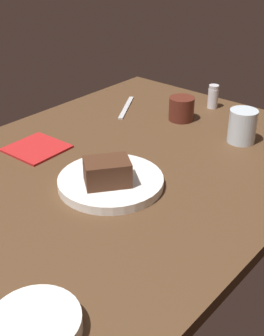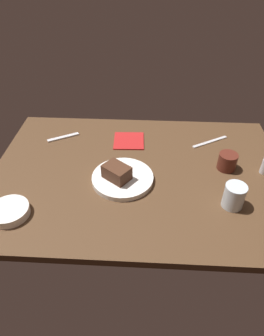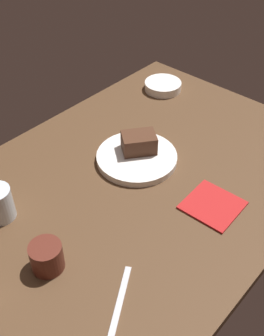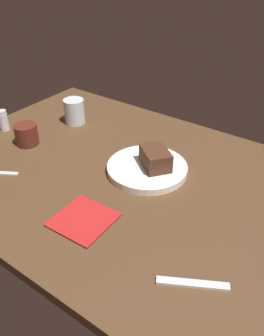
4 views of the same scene
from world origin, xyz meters
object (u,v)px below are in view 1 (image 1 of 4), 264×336
(salt_shaker, at_px, (213,97))
(butter_knife, at_px, (126,107))
(chocolate_cake_slice, at_px, (107,172))
(side_bowl, at_px, (36,326))
(dessert_plate, at_px, (111,182))
(water_glass, at_px, (242,126))
(folded_napkin, at_px, (37,148))
(coffee_cup, at_px, (182,109))

(salt_shaker, distance_m, butter_knife, 0.28)
(chocolate_cake_slice, distance_m, side_bowl, 0.40)
(side_bowl, bearing_deg, butter_knife, 32.73)
(dessert_plate, bearing_deg, water_glass, -15.68)
(butter_knife, xyz_separation_m, folded_napkin, (-0.38, -0.01, 0.00))
(dessert_plate, distance_m, water_glass, 0.42)
(butter_knife, bearing_deg, salt_shaker, 101.43)
(water_glass, xyz_separation_m, butter_knife, (-0.02, 0.40, -0.04))
(dessert_plate, height_order, folded_napkin, dessert_plate)
(salt_shaker, bearing_deg, coffee_cup, 172.40)
(chocolate_cake_slice, xyz_separation_m, folded_napkin, (0.03, 0.29, -0.05))
(coffee_cup, bearing_deg, salt_shaker, -7.60)
(chocolate_cake_slice, height_order, salt_shaker, chocolate_cake_slice)
(side_bowl, distance_m, coffee_cup, 0.85)
(side_bowl, height_order, coffee_cup, coffee_cup)
(salt_shaker, relative_size, side_bowl, 0.55)
(salt_shaker, height_order, folded_napkin, salt_shaker)
(chocolate_cake_slice, relative_size, butter_knife, 0.52)
(salt_shaker, bearing_deg, folded_napkin, 160.80)
(dessert_plate, height_order, side_bowl, side_bowl)
(chocolate_cake_slice, relative_size, folded_napkin, 0.71)
(coffee_cup, distance_m, folded_napkin, 0.45)
(water_glass, height_order, folded_napkin, water_glass)
(folded_napkin, bearing_deg, butter_knife, 1.94)
(water_glass, distance_m, coffee_cup, 0.21)
(dessert_plate, xyz_separation_m, folded_napkin, (0.01, 0.28, -0.01))
(water_glass, xyz_separation_m, side_bowl, (-0.78, -0.09, -0.03))
(dessert_plate, distance_m, salt_shaker, 0.58)
(coffee_cup, bearing_deg, folded_napkin, 156.97)
(salt_shaker, bearing_deg, water_glass, -130.92)
(chocolate_cake_slice, height_order, water_glass, water_glass)
(side_bowl, xyz_separation_m, butter_knife, (0.76, 0.49, -0.01))
(salt_shaker, relative_size, water_glass, 0.82)
(salt_shaker, distance_m, water_glass, 0.26)
(salt_shaker, height_order, side_bowl, salt_shaker)
(side_bowl, relative_size, coffee_cup, 1.80)
(chocolate_cake_slice, bearing_deg, dessert_plate, 26.38)
(dessert_plate, height_order, butter_knife, dessert_plate)
(butter_knife, bearing_deg, folded_napkin, -28.26)
(side_bowl, height_order, butter_knife, side_bowl)
(side_bowl, bearing_deg, coffee_cup, 20.61)
(chocolate_cake_slice, bearing_deg, coffee_cup, 13.97)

